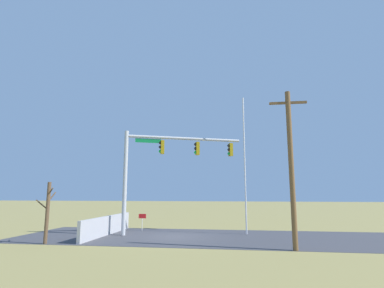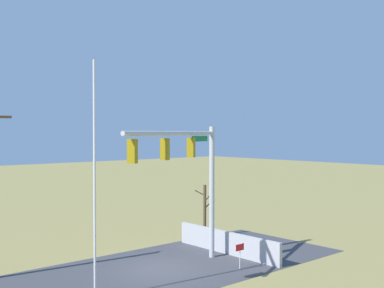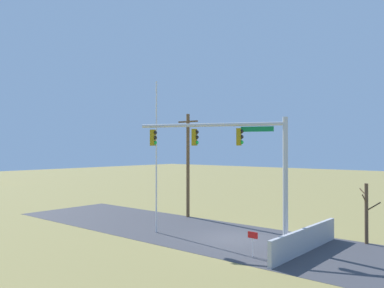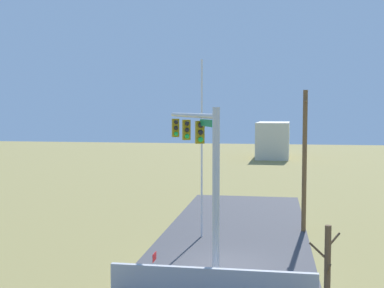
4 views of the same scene
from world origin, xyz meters
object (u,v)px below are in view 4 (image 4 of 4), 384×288
at_px(bare_tree, 327,277).
at_px(distant_building, 273,140).
at_px(open_sign, 154,261).
at_px(flagpole, 202,149).
at_px(utility_pole, 305,158).
at_px(signal_mast, 200,153).

bearing_deg(bare_tree, distant_building, -178.23).
bearing_deg(open_sign, flagpole, 173.88).
height_order(utility_pole, distant_building, utility_pole).
bearing_deg(signal_mast, flagpole, -172.75).
distance_m(signal_mast, utility_pole, 9.30).
bearing_deg(flagpole, bare_tree, 26.48).
distance_m(flagpole, utility_pole, 6.00).
distance_m(signal_mast, flagpole, 5.79).
bearing_deg(distant_building, signal_mast, 178.94).
distance_m(open_sign, distant_building, 54.77).
height_order(signal_mast, distant_building, signal_mast).
height_order(utility_pole, bare_tree, utility_pole).
relative_size(utility_pole, open_sign, 6.58).
bearing_deg(utility_pole, bare_tree, -0.17).
relative_size(flagpole, bare_tree, 2.85).
relative_size(signal_mast, utility_pole, 0.98).
relative_size(flagpole, distant_building, 0.96).
bearing_deg(flagpole, distant_building, 175.45).
xyz_separation_m(signal_mast, bare_tree, (5.36, 4.80, -3.33)).
relative_size(flagpole, open_sign, 7.88).
xyz_separation_m(signal_mast, utility_pole, (-7.89, 4.84, -0.90)).
distance_m(bare_tree, open_sign, 7.29).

